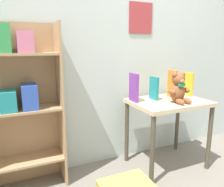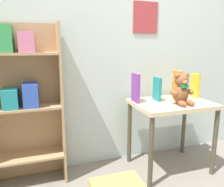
# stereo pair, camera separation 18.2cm
# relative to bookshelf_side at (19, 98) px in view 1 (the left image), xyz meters

# --- Properties ---
(wall_back) EXTENTS (4.80, 0.07, 2.50)m
(wall_back) POSITION_rel_bookshelf_side_xyz_m (0.97, 0.15, 0.50)
(wall_back) COLOR silver
(wall_back) RESTS_ON ground_plane
(bookshelf_side) EXTENTS (0.63, 0.26, 1.32)m
(bookshelf_side) POSITION_rel_bookshelf_side_xyz_m (0.00, 0.00, 0.00)
(bookshelf_side) COLOR tan
(bookshelf_side) RESTS_ON ground_plane
(display_table) EXTENTS (0.69, 0.50, 0.65)m
(display_table) POSITION_rel_bookshelf_side_xyz_m (1.27, -0.21, -0.20)
(display_table) COLOR beige
(display_table) RESTS_ON ground_plane
(teddy_bear) EXTENTS (0.21, 0.19, 0.27)m
(teddy_bear) POSITION_rel_bookshelf_side_xyz_m (1.30, -0.30, 0.02)
(teddy_bear) COLOR brown
(teddy_bear) RESTS_ON display_table
(book_standing_purple) EXTENTS (0.03, 0.13, 0.26)m
(book_standing_purple) POSITION_rel_bookshelf_side_xyz_m (0.95, -0.11, 0.03)
(book_standing_purple) COLOR purple
(book_standing_purple) RESTS_ON display_table
(book_standing_teal) EXTENTS (0.03, 0.12, 0.22)m
(book_standing_teal) POSITION_rel_bookshelf_side_xyz_m (1.16, -0.12, 0.01)
(book_standing_teal) COLOR teal
(book_standing_teal) RESTS_ON display_table
(book_standing_orange) EXTENTS (0.03, 0.13, 0.27)m
(book_standing_orange) POSITION_rel_bookshelf_side_xyz_m (1.37, -0.12, 0.03)
(book_standing_orange) COLOR orange
(book_standing_orange) RESTS_ON display_table
(book_standing_yellow) EXTENTS (0.03, 0.11, 0.23)m
(book_standing_yellow) POSITION_rel_bookshelf_side_xyz_m (1.58, -0.11, 0.01)
(book_standing_yellow) COLOR gold
(book_standing_yellow) RESTS_ON display_table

